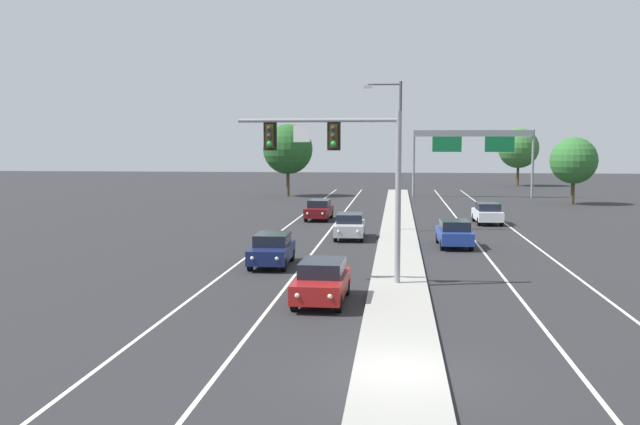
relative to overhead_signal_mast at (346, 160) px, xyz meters
The scene contains 18 objects.
ground_plane 13.08m from the overhead_signal_mast, 79.29° to the right, with size 260.00×260.00×0.00m, color #28282B.
median_island 8.46m from the overhead_signal_mast, 70.46° to the left, with size 2.40×110.00×0.15m, color #9E9B93.
lane_stripe_oncoming_center 14.50m from the overhead_signal_mast, 100.59° to the left, with size 0.14×100.00×0.01m, color silver.
lane_stripe_receding_center 15.87m from the overhead_signal_mast, 62.44° to the left, with size 0.14×100.00×0.01m, color silver.
edge_stripe_left 15.41m from the overhead_signal_mast, 113.55° to the left, with size 0.14×100.00×0.01m, color silver.
edge_stripe_right 17.56m from the overhead_signal_mast, 52.37° to the left, with size 0.14×100.00×0.01m, color silver.
overhead_signal_mast is the anchor object (origin of this frame).
street_lamp_median 19.12m from the overhead_signal_mast, 83.80° to the left, with size 2.58×0.28×10.00m.
car_oncoming_red 5.67m from the overhead_signal_mast, 101.11° to the right, with size 1.91×4.50×1.58m.
car_oncoming_navy 7.47m from the overhead_signal_mast, 131.62° to the left, with size 1.89×4.50×1.58m.
car_oncoming_silver 15.60m from the overhead_signal_mast, 93.21° to the left, with size 1.92×4.51×1.58m.
car_oncoming_darkred 26.42m from the overhead_signal_mast, 98.76° to the left, with size 1.92×4.51×1.58m.
car_receding_blue 13.85m from the overhead_signal_mast, 65.44° to the left, with size 1.92×4.51×1.58m.
car_receding_white 26.32m from the overhead_signal_mast, 70.04° to the left, with size 1.91×4.50×1.58m.
highway_sign_gantry 52.07m from the overhead_signal_mast, 78.45° to the left, with size 13.28×0.42×7.50m.
tree_far_right_b 75.76m from the overhead_signal_mast, 75.48° to the left, with size 5.66×5.66×8.18m.
tree_far_right_a 46.81m from the overhead_signal_mast, 65.65° to the left, with size 4.56×4.56×6.60m.
tree_far_left_a 51.56m from the overhead_signal_mast, 101.44° to the left, with size 5.65×5.65×8.17m.
Camera 1 is at (-0.09, -18.20, 6.00)m, focal length 40.26 mm.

